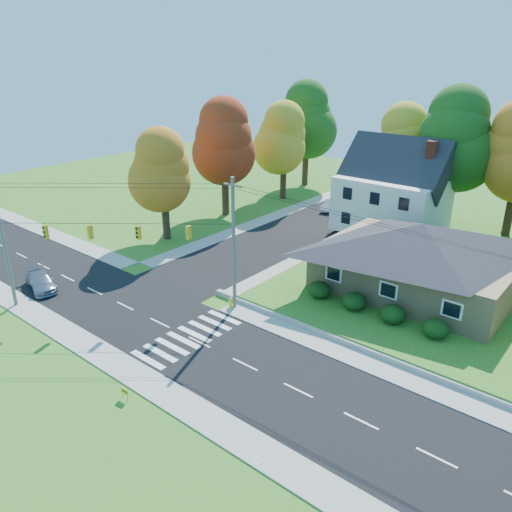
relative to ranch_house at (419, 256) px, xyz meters
The scene contains 20 objects.
ground 18.18m from the ranch_house, 116.57° to the right, with size 120.00×120.00×0.00m, color #3D7923.
road_main 18.18m from the ranch_house, 116.57° to the right, with size 90.00×8.00×0.02m, color black.
road_cross 19.15m from the ranch_house, 147.99° to the left, with size 8.00×44.00×0.02m, color black.
sidewalk_north 13.98m from the ranch_house, 126.03° to the right, with size 90.00×2.00×0.08m, color #9C9A90.
sidewalk_south 22.70m from the ranch_house, 110.85° to the right, with size 90.00×2.00×0.08m, color #9C9A90.
lawn 7.69m from the ranch_house, 45.00° to the left, with size 30.00×30.00×0.50m, color #3D7923.
ranch_house is the anchor object (origin of this frame).
colonial_house 14.46m from the ranch_house, 123.55° to the left, with size 10.40×8.40×9.60m.
hedge_row 6.57m from the ranch_house, 94.61° to the right, with size 10.70×1.70×1.27m.
traffic_infrastructure 16.87m from the ranch_house, 119.09° to the right, with size 38.10×10.66×10.00m.
tree_lot_0 21.20m from the ranch_house, 119.05° to the left, with size 6.72×6.72×12.51m.
tree_lot_1 18.58m from the ranch_house, 103.24° to the left, with size 7.84×7.84×14.60m.
tree_west_0 25.61m from the ranch_house, behind, with size 6.16×6.16×11.47m.
tree_west_1 27.18m from the ranch_house, 167.01° to the left, with size 7.28×7.28×13.56m.
tree_west_2 30.03m from the ranch_house, 147.38° to the left, with size 6.72×6.72×12.51m.
tree_west_3 36.60m from the ranch_house, 138.37° to the left, with size 7.84×7.84×14.60m.
silver_sedan 30.17m from the ranch_house, 142.03° to the right, with size 1.75×4.31×1.25m, color gray.
white_car 23.24m from the ranch_house, 138.15° to the left, with size 1.42×4.08×1.34m, color silver.
fire_hydrant 14.96m from the ranch_house, 131.04° to the right, with size 0.49×0.38×0.85m.
yard_sign 23.93m from the ranch_house, 107.02° to the right, with size 0.57×0.08×0.72m.
Camera 1 is at (21.05, -19.52, 17.79)m, focal length 35.00 mm.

